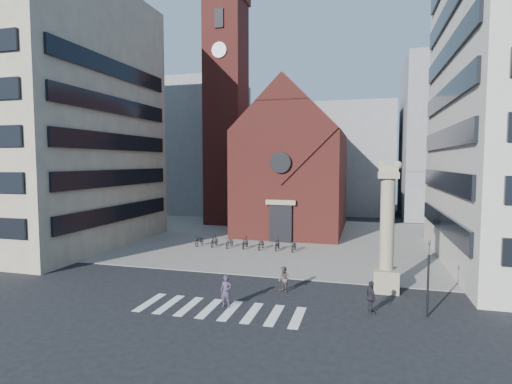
% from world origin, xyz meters
% --- Properties ---
extents(ground, '(120.00, 120.00, 0.00)m').
position_xyz_m(ground, '(0.00, 0.00, 0.00)').
color(ground, black).
rests_on(ground, ground).
extents(piazza, '(46.00, 30.00, 0.05)m').
position_xyz_m(piazza, '(0.00, 19.00, 0.03)').
color(piazza, gray).
rests_on(piazza, ground).
extents(zebra_crossing, '(10.20, 3.20, 0.01)m').
position_xyz_m(zebra_crossing, '(0.55, -3.00, 0.01)').
color(zebra_crossing, white).
rests_on(zebra_crossing, ground).
extents(church, '(12.00, 16.65, 18.00)m').
position_xyz_m(church, '(0.00, 25.04, 7.98)').
color(church, maroon).
rests_on(church, ground).
extents(campanile, '(5.50, 5.50, 31.20)m').
position_xyz_m(campanile, '(-10.00, 28.00, 15.74)').
color(campanile, maroon).
rests_on(campanile, ground).
extents(building_left, '(18.00, 20.00, 26.00)m').
position_xyz_m(building_left, '(-24.00, 10.00, 13.00)').
color(building_left, tan).
rests_on(building_left, ground).
extents(bg_block_left, '(16.00, 14.00, 22.00)m').
position_xyz_m(bg_block_left, '(-20.00, 40.00, 11.00)').
color(bg_block_left, gray).
rests_on(bg_block_left, ground).
extents(bg_block_mid, '(14.00, 12.00, 18.00)m').
position_xyz_m(bg_block_mid, '(6.00, 45.00, 9.00)').
color(bg_block_mid, gray).
rests_on(bg_block_mid, ground).
extents(bg_block_right, '(16.00, 14.00, 24.00)m').
position_xyz_m(bg_block_right, '(22.00, 42.00, 12.00)').
color(bg_block_right, gray).
rests_on(bg_block_right, ground).
extents(lion_column, '(1.63, 1.60, 8.68)m').
position_xyz_m(lion_column, '(10.01, 3.00, 3.46)').
color(lion_column, gray).
rests_on(lion_column, ground).
extents(traffic_light, '(0.13, 0.16, 4.30)m').
position_xyz_m(traffic_light, '(12.00, -1.00, 2.29)').
color(traffic_light, black).
rests_on(traffic_light, ground).
extents(pedestrian_0, '(0.71, 0.48, 1.91)m').
position_xyz_m(pedestrian_0, '(0.78, -2.54, 0.95)').
color(pedestrian_0, '#3A3043').
rests_on(pedestrian_0, ground).
extents(pedestrian_1, '(1.03, 1.02, 1.68)m').
position_xyz_m(pedestrian_1, '(3.52, 1.07, 0.84)').
color(pedestrian_1, '#534642').
rests_on(pedestrian_1, ground).
extents(pedestrian_2, '(0.80, 1.18, 1.86)m').
position_xyz_m(pedestrian_2, '(9.00, -1.28, 0.93)').
color(pedestrian_2, black).
rests_on(pedestrian_2, ground).
extents(scooter_0, '(0.72, 1.98, 1.03)m').
position_xyz_m(scooter_0, '(-7.60, 12.92, 0.57)').
color(scooter_0, black).
rests_on(scooter_0, piazza).
extents(scooter_1, '(0.57, 1.92, 1.15)m').
position_xyz_m(scooter_1, '(-5.98, 12.92, 0.62)').
color(scooter_1, black).
rests_on(scooter_1, piazza).
extents(scooter_2, '(0.72, 1.98, 1.03)m').
position_xyz_m(scooter_2, '(-4.36, 12.92, 0.57)').
color(scooter_2, black).
rests_on(scooter_2, piazza).
extents(scooter_3, '(0.57, 1.92, 1.15)m').
position_xyz_m(scooter_3, '(-2.75, 12.92, 0.62)').
color(scooter_3, black).
rests_on(scooter_3, piazza).
extents(scooter_4, '(0.72, 1.98, 1.03)m').
position_xyz_m(scooter_4, '(-1.13, 12.92, 0.57)').
color(scooter_4, black).
rests_on(scooter_4, piazza).
extents(scooter_5, '(0.57, 1.92, 1.15)m').
position_xyz_m(scooter_5, '(0.49, 12.92, 0.62)').
color(scooter_5, black).
rests_on(scooter_5, piazza).
extents(scooter_6, '(0.72, 1.98, 1.03)m').
position_xyz_m(scooter_6, '(2.11, 12.92, 0.57)').
color(scooter_6, black).
rests_on(scooter_6, piazza).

